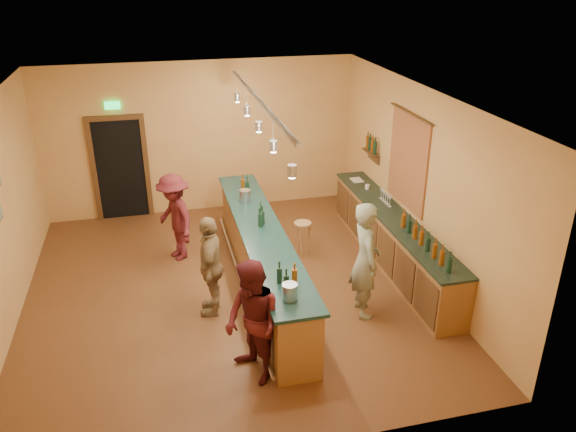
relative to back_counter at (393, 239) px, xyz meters
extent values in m
plane|color=brown|center=(-2.97, -0.18, -0.49)|extent=(7.00, 7.00, 0.00)
cube|color=silver|center=(-2.97, -0.18, 2.71)|extent=(6.50, 7.00, 0.02)
cube|color=#CB854C|center=(-2.97, 3.32, 1.11)|extent=(6.50, 0.02, 3.20)
cube|color=#CB854C|center=(-2.97, -3.68, 1.11)|extent=(6.50, 0.02, 3.20)
cube|color=#CB854C|center=(0.28, -0.18, 1.11)|extent=(0.02, 7.00, 3.20)
cube|color=black|center=(-4.67, 3.30, 0.56)|extent=(0.95, 0.06, 2.10)
cube|color=#473115|center=(-5.19, 3.28, 0.56)|extent=(0.10, 0.08, 2.10)
cube|color=#473115|center=(-4.14, 3.28, 0.56)|extent=(0.10, 0.08, 2.10)
cube|color=#473115|center=(-4.67, 3.28, 1.66)|extent=(1.15, 0.08, 0.10)
cube|color=#19E54C|center=(-4.67, 3.27, 1.91)|extent=(0.30, 0.04, 0.15)
cube|color=maroon|center=(0.26, 0.22, 1.36)|extent=(0.03, 1.40, 1.60)
cube|color=#473115|center=(0.19, 1.72, 1.06)|extent=(0.16, 0.55, 0.03)
cube|color=#473115|center=(0.26, 1.72, 0.96)|extent=(0.03, 0.55, 0.18)
cube|color=olive|center=(0.00, 0.02, -0.04)|extent=(0.55, 4.50, 0.90)
cube|color=black|center=(0.00, 0.02, 0.43)|extent=(0.60, 4.55, 0.04)
cylinder|color=silver|center=(0.00, 1.32, 0.50)|extent=(0.09, 0.09, 0.09)
cube|color=silver|center=(-0.03, 1.82, 0.46)|extent=(0.22, 0.30, 0.01)
cube|color=olive|center=(-2.41, -0.18, 0.01)|extent=(0.60, 5.00, 1.00)
cube|color=#153230|center=(-2.41, -0.18, 0.54)|extent=(0.70, 5.10, 0.05)
cylinder|color=silver|center=(-2.77, -0.18, -0.34)|extent=(0.05, 5.00, 0.05)
cylinder|color=silver|center=(-2.46, -2.28, 0.67)|extent=(0.20, 0.20, 0.22)
cylinder|color=silver|center=(-2.46, 1.02, 0.67)|extent=(0.20, 0.20, 0.22)
cube|color=silver|center=(-2.41, -0.18, 2.65)|extent=(0.06, 4.60, 0.05)
cylinder|color=silver|center=(-2.41, -2.18, 2.46)|extent=(0.01, 0.01, 0.35)
cylinder|color=#A5A5AD|center=(-2.41, -2.18, 2.26)|extent=(0.11, 0.11, 0.14)
cylinder|color=#FFEABF|center=(-2.41, -2.18, 2.18)|extent=(0.08, 0.08, 0.02)
cylinder|color=silver|center=(-2.41, -1.18, 2.46)|extent=(0.01, 0.01, 0.35)
cylinder|color=#A5A5AD|center=(-2.41, -1.18, 2.26)|extent=(0.11, 0.11, 0.14)
cylinder|color=#FFEABF|center=(-2.41, -1.18, 2.18)|extent=(0.08, 0.08, 0.02)
cylinder|color=silver|center=(-2.41, -0.18, 2.46)|extent=(0.01, 0.01, 0.35)
cylinder|color=#A5A5AD|center=(-2.41, -0.18, 2.26)|extent=(0.11, 0.11, 0.14)
cylinder|color=#FFEABF|center=(-2.41, -0.18, 2.18)|extent=(0.08, 0.08, 0.02)
cylinder|color=silver|center=(-2.41, 0.82, 2.46)|extent=(0.01, 0.01, 0.35)
cylinder|color=#A5A5AD|center=(-2.41, 0.82, 2.26)|extent=(0.11, 0.11, 0.14)
cylinder|color=#FFEABF|center=(-2.41, 0.82, 2.18)|extent=(0.08, 0.08, 0.02)
cylinder|color=silver|center=(-2.41, 1.82, 2.46)|extent=(0.01, 0.01, 0.35)
cylinder|color=#A5A5AD|center=(-2.41, 1.82, 2.26)|extent=(0.11, 0.11, 0.14)
cylinder|color=#FFEABF|center=(-2.41, 1.82, 2.18)|extent=(0.08, 0.08, 0.02)
imported|color=gray|center=(-1.05, -1.32, 0.43)|extent=(0.50, 0.71, 1.84)
imported|color=#59191E|center=(-2.96, -2.38, 0.36)|extent=(0.89, 0.99, 1.68)
imported|color=#997A51|center=(-3.29, -0.73, 0.32)|extent=(0.58, 1.00, 1.61)
imported|color=#59191E|center=(-3.71, 1.17, 0.32)|extent=(0.96, 1.19, 1.61)
cylinder|color=#B0864F|center=(-1.46, 0.73, 0.15)|extent=(0.32, 0.32, 0.04)
cylinder|color=#B0864F|center=(-1.34, 0.73, -0.18)|extent=(0.04, 0.04, 0.61)
cylinder|color=#B0864F|center=(-1.52, 0.83, -0.18)|extent=(0.04, 0.04, 0.61)
cylinder|color=#B0864F|center=(-1.52, 0.62, -0.18)|extent=(0.04, 0.04, 0.61)
camera|label=1|loc=(-3.94, -8.17, 4.49)|focal=35.00mm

